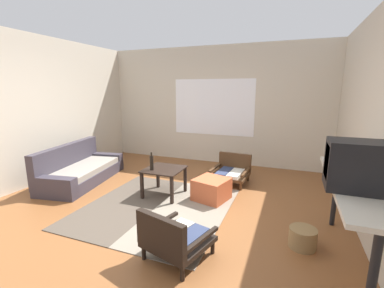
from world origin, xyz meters
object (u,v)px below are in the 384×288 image
at_px(crt_television, 362,166).
at_px(wicker_basket, 303,238).
at_px(couch, 80,170).
at_px(console_shelf, 352,191).
at_px(armchair_by_window, 232,170).
at_px(coffee_table, 164,174).
at_px(glass_bottle, 152,163).
at_px(ottoman_orange, 212,189).
at_px(armchair_striped_foreground, 174,238).
at_px(clay_vase, 347,159).

relative_size(crt_television, wicker_basket, 1.84).
distance_m(couch, console_shelf, 4.43).
height_order(armchair_by_window, crt_television, crt_television).
bearing_deg(coffee_table, glass_bottle, -138.86).
bearing_deg(ottoman_orange, armchair_by_window, 83.13).
bearing_deg(armchair_by_window, wicker_basket, -55.86).
distance_m(armchair_striped_foreground, clay_vase, 2.02).
bearing_deg(clay_vase, wicker_basket, -149.27).
xyz_separation_m(armchair_striped_foreground, console_shelf, (1.62, 0.54, 0.54)).
distance_m(armchair_striped_foreground, crt_television, 1.85).
relative_size(console_shelf, glass_bottle, 6.39).
relative_size(coffee_table, crt_television, 1.12).
distance_m(coffee_table, wicker_basket, 2.25).
distance_m(armchair_striped_foreground, console_shelf, 1.79).
bearing_deg(armchair_striped_foreground, couch, 150.84).
relative_size(ottoman_orange, glass_bottle, 1.69).
bearing_deg(glass_bottle, coffee_table, 41.14).
relative_size(clay_vase, wicker_basket, 1.09).
relative_size(armchair_by_window, ottoman_orange, 1.41).
distance_m(couch, ottoman_orange, 2.59).
xyz_separation_m(armchair_by_window, armchair_striped_foreground, (-0.03, -2.51, 0.03)).
distance_m(armchair_by_window, wicker_basket, 2.16).
bearing_deg(couch, coffee_table, -0.70).
bearing_deg(wicker_basket, coffee_table, 160.53).
height_order(coffee_table, armchair_by_window, armchair_by_window).
relative_size(armchair_striped_foreground, wicker_basket, 2.49).
height_order(armchair_by_window, clay_vase, clay_vase).
distance_m(armchair_by_window, crt_television, 2.84).
xyz_separation_m(clay_vase, wicker_basket, (-0.37, -0.22, -0.89)).
height_order(coffee_table, armchair_striped_foreground, armchair_striped_foreground).
xyz_separation_m(console_shelf, crt_television, (-0.00, -0.22, 0.31)).
bearing_deg(ottoman_orange, clay_vase, -20.51).
relative_size(couch, coffee_table, 3.11).
bearing_deg(coffee_table, ottoman_orange, 8.33).
height_order(couch, ottoman_orange, couch).
bearing_deg(crt_television, armchair_striped_foreground, -168.91).
bearing_deg(armchair_striped_foreground, crt_television, 11.09).
xyz_separation_m(armchair_by_window, glass_bottle, (-1.04, -1.17, 0.36)).
bearing_deg(clay_vase, ottoman_orange, 159.49).
height_order(glass_bottle, wicker_basket, glass_bottle).
height_order(armchair_by_window, console_shelf, console_shelf).
xyz_separation_m(couch, coffee_table, (1.81, -0.02, 0.16)).
distance_m(couch, wicker_basket, 3.98).
relative_size(crt_television, clay_vase, 1.68).
relative_size(couch, crt_television, 3.47).
bearing_deg(coffee_table, clay_vase, -11.88).
bearing_deg(console_shelf, couch, 167.47).
relative_size(armchair_striped_foreground, glass_bottle, 2.57).
distance_m(armchair_striped_foreground, wicker_basket, 1.44).
height_order(armchair_by_window, glass_bottle, glass_bottle).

